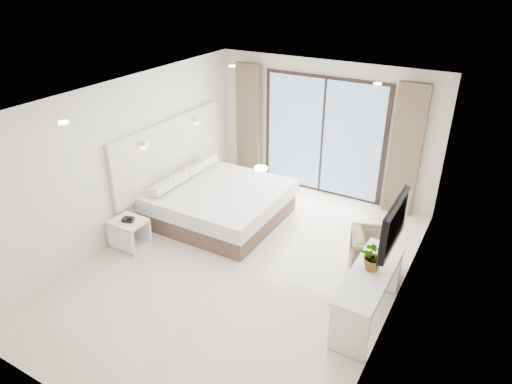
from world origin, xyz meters
TOP-DOWN VIEW (x-y plane):
  - ground at (0.00, 0.00)m, footprint 6.20×6.20m
  - room_shell at (-0.20, 0.86)m, footprint 4.62×6.22m
  - bed at (-1.19, 1.06)m, footprint 2.24×2.13m
  - nightstand at (-1.95, -0.48)m, footprint 0.56×0.46m
  - phone at (-1.92, -0.50)m, footprint 0.21×0.19m
  - console_desk at (2.04, -0.22)m, footprint 0.51×1.62m
  - plant at (2.04, -0.13)m, footprint 0.48×0.51m
  - armchair at (1.80, 0.91)m, footprint 0.86×0.89m

SIDE VIEW (x-z plane):
  - ground at x=0.00m, z-range 0.00..0.00m
  - nightstand at x=-1.95m, z-range 0.00..0.51m
  - bed at x=-1.19m, z-range -0.06..0.71m
  - armchair at x=1.80m, z-range 0.00..0.72m
  - phone at x=-1.92m, z-range 0.51..0.57m
  - console_desk at x=2.04m, z-range 0.18..0.95m
  - plant at x=2.04m, z-range 0.77..1.09m
  - room_shell at x=-0.20m, z-range 0.22..2.94m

